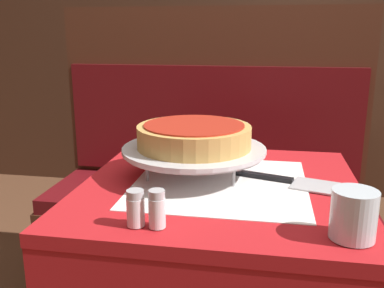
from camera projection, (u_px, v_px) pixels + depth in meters
name	position (u px, v px, depth m)	size (l,w,h in m)	color
dining_table_front	(220.00, 223.00, 1.10)	(0.68, 0.68, 0.77)	red
dining_table_rear	(290.00, 111.00, 2.56)	(0.73, 0.73, 0.78)	beige
booth_bench	(207.00, 216.00, 1.86)	(1.34, 0.48, 1.25)	#4C2819
back_wall_panel	(254.00, 23.00, 2.92)	(6.00, 0.04, 2.40)	#4C2D1E
pizza_pan_stand	(194.00, 151.00, 1.11)	(0.37, 0.37, 0.08)	#ADADB2
deep_dish_pizza	(194.00, 136.00, 1.10)	(0.29, 0.29, 0.06)	tan
pizza_server	(289.00, 181.00, 1.07)	(0.27, 0.13, 0.01)	#BCBCC1
water_glass_near	(354.00, 214.00, 0.77)	(0.08, 0.08, 0.09)	silver
salt_shaker	(136.00, 208.00, 0.82)	(0.04, 0.04, 0.07)	silver
pepper_shaker	(157.00, 209.00, 0.82)	(0.03, 0.03, 0.08)	silver
napkin_holder	(231.00, 137.00, 1.34)	(0.10, 0.05, 0.09)	#B2B2B7
condiment_caddy	(276.00, 90.00, 2.49)	(0.15, 0.15, 0.15)	black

